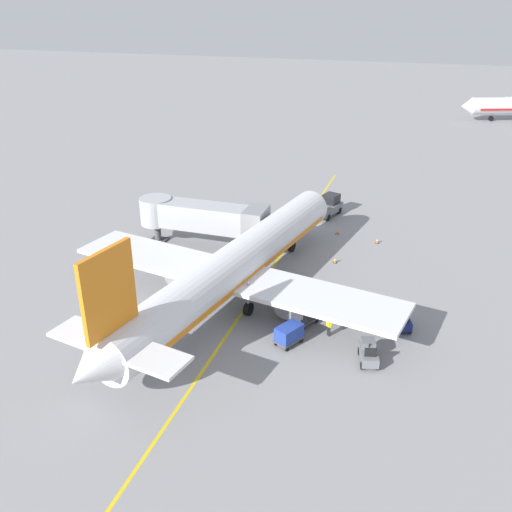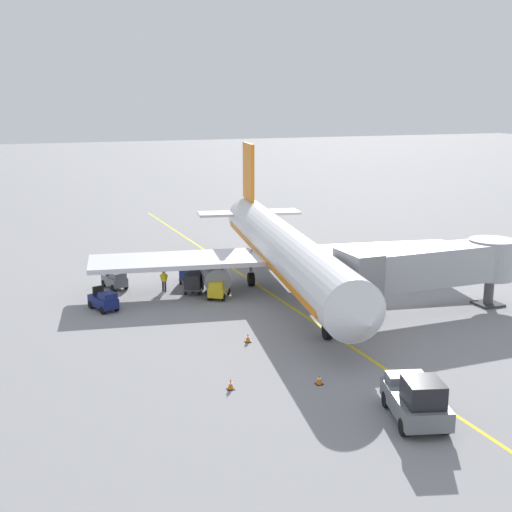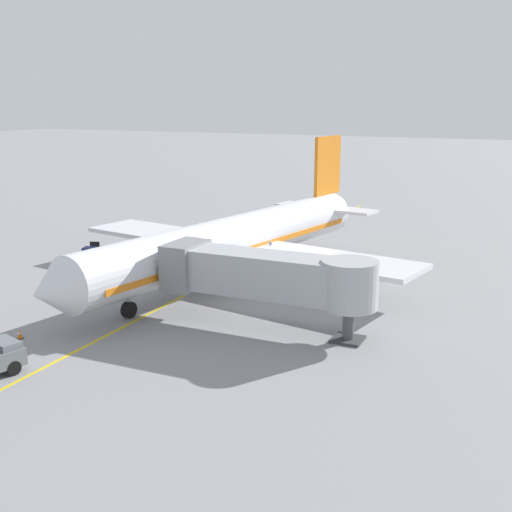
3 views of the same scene
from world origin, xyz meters
TOP-DOWN VIEW (x-y plane):
  - ground_plane at (0.00, 0.00)m, footprint 400.00×400.00m
  - gate_lead_in_line at (0.00, 0.00)m, footprint 0.24×80.00m
  - parked_airliner at (-1.35, 0.73)m, footprint 30.45×37.19m
  - jet_bridge at (-8.33, 10.02)m, footprint 13.79×3.50m
  - pushback_tractor at (2.15, 23.45)m, footprint 3.40×4.85m
  - baggage_tug_lead at (10.95, -4.80)m, footprint 1.82×2.72m
  - baggage_tug_trailing at (12.76, 0.69)m, footprint 1.95×2.75m
  - baggage_tug_spare at (4.13, 0.83)m, footprint 2.35×2.75m
  - baggage_cart_front at (5.42, -1.31)m, footprint 2.15×2.90m
  - baggage_cart_second_in_train at (4.91, -4.46)m, footprint 2.15×2.90m
  - ground_crew_wing_walker at (7.55, -2.40)m, footprint 0.61×0.53m
  - safety_cone_nose_left at (5.58, 10.65)m, footprint 0.36×0.36m
  - safety_cone_nose_right at (8.97, 16.83)m, footprint 0.36×0.36m
  - safety_cone_wing_tip at (4.41, 18.01)m, footprint 0.36×0.36m

SIDE VIEW (x-z plane):
  - ground_plane at x=0.00m, z-range 0.00..0.00m
  - gate_lead_in_line at x=0.00m, z-range 0.00..0.01m
  - safety_cone_nose_left at x=5.58m, z-range -0.01..0.58m
  - safety_cone_nose_right at x=8.97m, z-range -0.01..0.58m
  - safety_cone_wing_tip at x=4.41m, z-range -0.01..0.58m
  - baggage_tug_lead at x=10.95m, z-range -0.10..1.52m
  - baggage_tug_trailing at x=12.76m, z-range -0.10..1.52m
  - baggage_tug_spare at x=4.13m, z-range -0.10..1.52m
  - baggage_cart_front at x=5.42m, z-range 0.16..1.74m
  - baggage_cart_second_in_train at x=4.91m, z-range 0.16..1.74m
  - ground_crew_wing_walker at x=7.55m, z-range 0.11..1.80m
  - pushback_tractor at x=2.15m, z-range -0.10..2.30m
  - parked_airliner at x=-1.35m, z-range -2.13..8.50m
  - jet_bridge at x=-8.33m, z-range 0.96..5.94m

